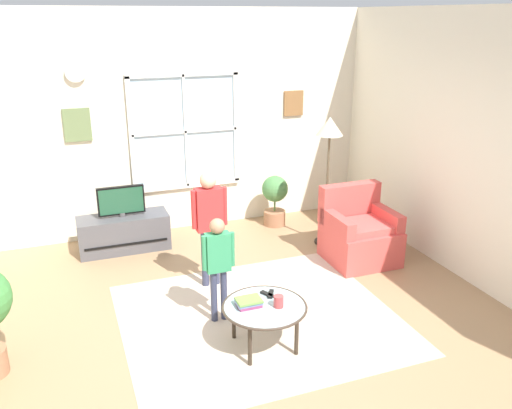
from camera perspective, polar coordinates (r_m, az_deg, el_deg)
ground_plane at (r=5.01m, az=-0.72°, el=-14.00°), size 5.81×6.25×0.02m
back_wall at (r=7.09m, az=-8.78°, el=8.52°), size 5.21×0.17×2.86m
side_wall_right at (r=5.81m, az=24.84°, el=4.53°), size 0.12×5.65×2.86m
area_rug at (r=5.26m, az=0.30°, el=-12.02°), size 2.57×2.27×0.01m
tv_stand at (r=6.79m, az=-13.92°, el=-2.97°), size 1.09×0.42×0.44m
television at (r=6.64m, az=-14.21°, el=0.39°), size 0.56×0.08×0.38m
armchair at (r=6.41m, az=10.92°, el=-3.11°), size 0.76×0.74×0.87m
coffee_table at (r=4.68m, az=0.91°, el=-11.05°), size 0.74×0.74×0.41m
book_stack at (r=4.65m, az=-0.78°, el=-10.40°), size 0.22×0.16×0.07m
cup at (r=4.63m, az=2.43°, el=-10.30°), size 0.09×0.09×0.11m
remote_near_books at (r=4.83m, az=1.59°, el=-9.53°), size 0.10×0.14×0.02m
remote_near_cup at (r=4.82m, az=1.21°, el=-9.56°), size 0.10×0.14×0.02m
person_red_shirt at (r=5.56m, az=-5.03°, el=-1.22°), size 0.38×0.17×1.27m
person_green_shirt at (r=4.95m, az=-4.08°, el=-5.72°), size 0.31×0.14×1.04m
potted_plant_by_window at (r=7.33m, az=2.02°, el=0.80°), size 0.36×0.36×0.70m
floor_lamp at (r=6.51m, az=7.84°, el=6.94°), size 0.32×0.32×1.62m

